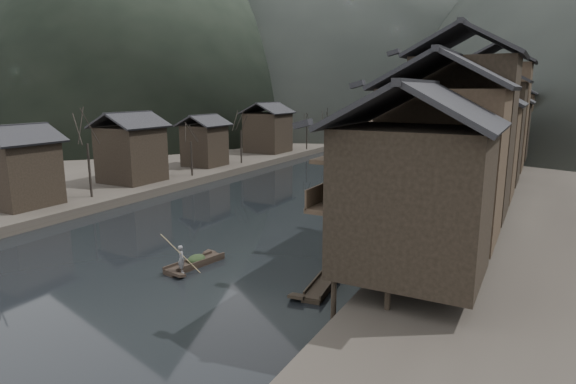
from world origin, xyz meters
The scene contains 12 objects.
water centered at (0.00, 0.00, 0.00)m, with size 300.00×300.00×0.00m, color black.
left_bank centered at (-35.00, 40.00, 0.60)m, with size 40.00×200.00×1.20m, color #2D2823.
stilt_houses centered at (17.28, 19.15, 8.98)m, with size 9.00×67.60×17.10m.
left_houses centered at (-20.50, 20.12, 5.66)m, with size 8.10×53.20×8.73m.
bare_trees centered at (-17.00, 22.47, 6.26)m, with size 3.92×74.13×7.83m.
moored_sampans centered at (12.05, 27.42, 0.20)m, with size 2.95×73.53×0.47m.
midriver_boats centered at (-1.38, 43.21, 0.20)m, with size 7.20×21.95×0.45m.
stone_bridge centered at (0.00, 72.00, 5.11)m, with size 40.00×6.00×9.00m.
hero_sampan centered at (2.64, -7.08, 0.20)m, with size 1.85×5.03×0.44m.
cargo_heap centered at (2.60, -6.86, 0.76)m, with size 1.09×1.43×0.66m, color black.
boatman centered at (2.96, -8.79, 1.35)m, with size 0.67×0.44×1.83m, color #565658.
bamboo_pole centered at (3.16, -8.79, 4.00)m, with size 0.06×0.06×4.44m, color #8C7A51.
Camera 1 is at (22.81, -31.36, 11.73)m, focal length 30.00 mm.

